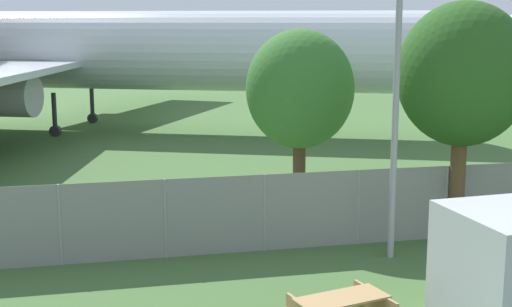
% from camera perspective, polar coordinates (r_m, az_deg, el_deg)
% --- Properties ---
extents(perimeter_fence, '(56.07, 0.07, 2.02)m').
position_cam_1_polar(perimeter_fence, '(18.39, 0.69, -4.77)').
color(perimeter_fence, gray).
rests_on(perimeter_fence, ground).
extents(airplane, '(41.81, 34.03, 12.55)m').
position_cam_1_polar(airplane, '(39.47, -12.84, 7.98)').
color(airplane, silver).
rests_on(airplane, ground).
extents(tree_left_of_cabin, '(3.48, 3.48, 6.41)m').
position_cam_1_polar(tree_left_of_cabin, '(19.59, 16.23, 6.03)').
color(tree_left_of_cabin, brown).
rests_on(tree_left_of_cabin, ground).
extents(tree_behind_benches, '(3.23, 3.23, 5.66)m').
position_cam_1_polar(tree_behind_benches, '(21.27, 3.54, 5.10)').
color(tree_behind_benches, '#4C3823').
rests_on(tree_behind_benches, ground).
extents(light_mast, '(0.44, 0.44, 8.85)m').
position_cam_1_polar(light_mast, '(17.57, 11.29, 8.55)').
color(light_mast, '#99999E').
rests_on(light_mast, ground).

